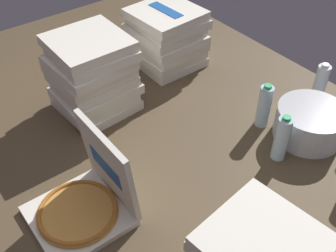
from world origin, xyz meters
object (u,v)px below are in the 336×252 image
Objects in this scene: open_pizza_box at (86,200)px; ice_bucket at (310,123)px; water_bottle_0 at (320,85)px; pizza_stack_center_near at (92,75)px; pizza_stack_right_near at (167,38)px; water_bottle_5 at (264,106)px; water_bottle_1 at (282,138)px.

open_pizza_box reaches higher than ice_bucket.
ice_bucket is (0.25, 1.11, 0.00)m from open_pizza_box.
water_bottle_0 reaches higher than ice_bucket.
pizza_stack_center_near reaches higher than ice_bucket.
open_pizza_box is 0.98× the size of pizza_stack_right_near.
open_pizza_box reaches higher than pizza_stack_right_near.
pizza_stack_right_near is (-0.71, 0.95, 0.10)m from open_pizza_box.
water_bottle_5 is at bearing -98.45° from water_bottle_0.
pizza_stack_center_near reaches higher than water_bottle_5.
water_bottle_0 and water_bottle_1 have the same top height.
pizza_stack_right_near is at bearing 126.66° from open_pizza_box.
open_pizza_box is 1.14m from ice_bucket.
water_bottle_1 is at bearing 73.39° from open_pizza_box.
water_bottle_0 is at bearing 54.11° from pizza_stack_center_near.
pizza_stack_right_near reaches higher than ice_bucket.
pizza_stack_center_near is at bearing -125.89° from water_bottle_0.
water_bottle_1 is at bearing 29.61° from pizza_stack_center_near.
water_bottle_0 is at bearing 85.56° from open_pizza_box.
open_pizza_box is at bearing -92.90° from water_bottle_5.
water_bottle_1 is at bearing -72.34° from water_bottle_0.
pizza_stack_right_near reaches higher than water_bottle_1.
water_bottle_5 is at bearing 87.10° from open_pizza_box.
open_pizza_box is 0.73m from pizza_stack_center_near.
open_pizza_box is 1.58× the size of water_bottle_5.
pizza_stack_center_near is 1.03× the size of pizza_stack_right_near.
pizza_stack_right_near is at bearing -153.13° from water_bottle_0.
pizza_stack_right_near reaches higher than water_bottle_5.
water_bottle_5 is (-0.21, 0.11, 0.00)m from water_bottle_1.
ice_bucket is at bearing 30.64° from water_bottle_5.
water_bottle_0 is 1.00× the size of water_bottle_1.
water_bottle_0 is (0.81, 0.41, -0.06)m from pizza_stack_right_near.
water_bottle_1 is (0.87, 0.49, -0.09)m from pizza_stack_center_near.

